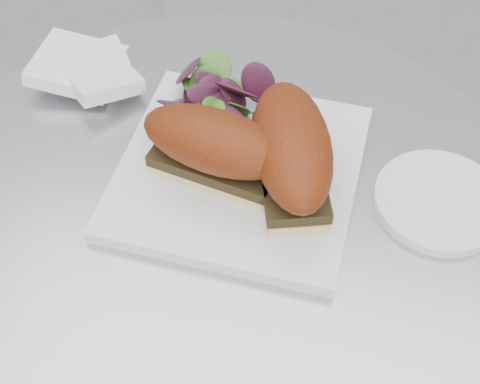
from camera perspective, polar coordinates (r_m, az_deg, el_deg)
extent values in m
cylinder|color=#B8BAC0|center=(0.70, -1.74, -2.63)|extent=(0.70, 0.70, 0.02)
cylinder|color=#B8BAC0|center=(1.02, -1.24, -14.89)|extent=(0.07, 0.07, 0.71)
cube|color=white|center=(0.73, -0.08, 1.83)|extent=(0.26, 0.26, 0.02)
cube|color=beige|center=(0.71, -2.05, 1.88)|extent=(0.15, 0.08, 0.01)
cube|color=black|center=(0.70, -2.08, 2.61)|extent=(0.14, 0.08, 0.01)
ellipsoid|color=maroon|center=(0.68, -2.15, 4.36)|extent=(0.17, 0.10, 0.06)
cube|color=beige|center=(0.71, 4.22, 1.59)|extent=(0.11, 0.16, 0.01)
cube|color=black|center=(0.70, 4.29, 2.32)|extent=(0.11, 0.16, 0.01)
ellipsoid|color=maroon|center=(0.67, 4.44, 4.06)|extent=(0.13, 0.19, 0.06)
cylinder|color=white|center=(0.73, 16.64, -0.74)|extent=(0.14, 0.14, 0.01)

